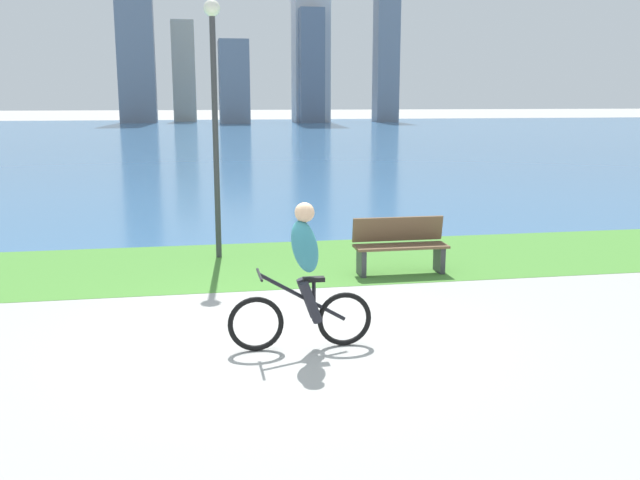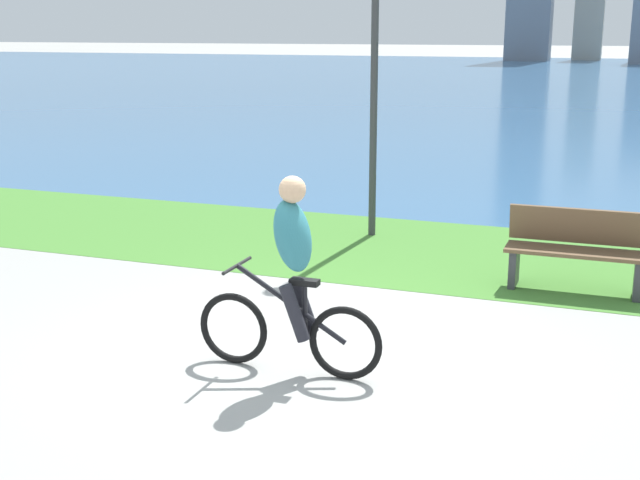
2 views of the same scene
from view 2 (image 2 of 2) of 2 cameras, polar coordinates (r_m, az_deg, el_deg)
The scene contains 6 objects.
ground_plane at distance 7.55m, azimuth -1.89°, elevation -7.56°, with size 300.00×300.00×0.00m, color #9E9E99.
grass_strip_bayside at distance 10.98m, azimuth 5.55°, elevation -0.62°, with size 120.00×3.45×0.01m, color #478433.
bay_water_surface at distance 50.58m, azimuth 17.48°, elevation 10.39°, with size 300.00×76.85×0.00m, color #386693.
cyclist_lead at distance 6.84m, azimuth -1.96°, elevation -2.50°, with size 1.64×0.52×1.67m.
bench_near_path at distance 9.54m, azimuth 17.10°, elevation -0.70°, with size 1.50×0.47×0.90m.
lamppost_tall at distance 11.38m, azimuth 3.77°, elevation 14.30°, with size 0.28×0.28×4.38m.
Camera 2 is at (2.66, -6.49, 2.80)m, focal length 46.87 mm.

